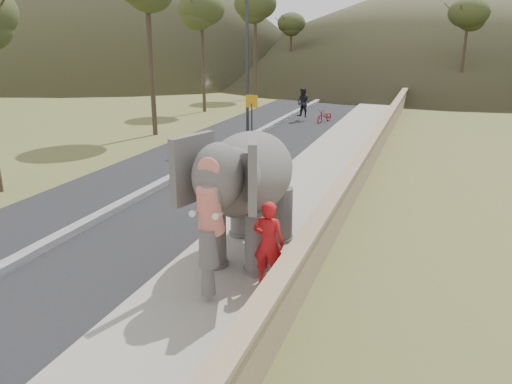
# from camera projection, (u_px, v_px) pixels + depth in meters

# --- Properties ---
(ground) EXTENTS (160.00, 160.00, 0.00)m
(ground) POSITION_uv_depth(u_px,v_px,m) (208.00, 304.00, 10.03)
(ground) COLOR olive
(ground) RESTS_ON ground
(road) EXTENTS (7.00, 120.00, 0.03)m
(road) POSITION_uv_depth(u_px,v_px,m) (200.00, 166.00, 20.61)
(road) COLOR black
(road) RESTS_ON ground
(median) EXTENTS (0.35, 120.00, 0.22)m
(median) POSITION_uv_depth(u_px,v_px,m) (199.00, 164.00, 20.59)
(median) COLOR black
(median) RESTS_ON ground
(walkway) EXTENTS (3.00, 120.00, 0.15)m
(walkway) POSITION_uv_depth(u_px,v_px,m) (318.00, 175.00, 19.00)
(walkway) COLOR #9E9687
(walkway) RESTS_ON ground
(parapet) EXTENTS (0.30, 120.00, 1.10)m
(parapet) POSITION_uv_depth(u_px,v_px,m) (363.00, 167.00, 18.33)
(parapet) COLOR tan
(parapet) RESTS_ON ground
(lamppost) EXTENTS (1.76, 0.36, 8.00)m
(lamppost) POSITION_uv_depth(u_px,v_px,m) (253.00, 42.00, 24.19)
(lamppost) COLOR #29282D
(lamppost) RESTS_ON ground
(signboard) EXTENTS (0.60, 0.08, 2.40)m
(signboard) POSITION_uv_depth(u_px,v_px,m) (252.00, 111.00, 24.42)
(signboard) COLOR #2D2D33
(signboard) RESTS_ON ground
(hill_far) EXTENTS (80.00, 80.00, 14.00)m
(hill_far) POSITION_uv_depth(u_px,v_px,m) (451.00, 22.00, 69.28)
(hill_far) COLOR brown
(hill_far) RESTS_ON ground
(elephant_and_man) EXTENTS (2.41, 4.31, 3.08)m
(elephant_and_man) POSITION_uv_depth(u_px,v_px,m) (249.00, 192.00, 11.65)
(elephant_and_man) COLOR slate
(elephant_and_man) RESTS_ON ground
(motorcyclist) EXTENTS (2.42, 1.66, 2.05)m
(motorcyclist) POSITION_uv_depth(u_px,v_px,m) (312.00, 108.00, 31.03)
(motorcyclist) COLOR maroon
(motorcyclist) RESTS_ON ground
(trees) EXTENTS (49.09, 43.12, 9.44)m
(trees) POSITION_uv_depth(u_px,v_px,m) (391.00, 53.00, 33.89)
(trees) COLOR #473828
(trees) RESTS_ON ground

